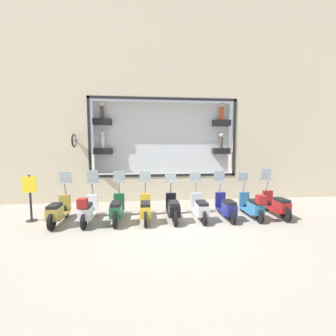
{
  "coord_description": "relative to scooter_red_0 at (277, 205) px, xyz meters",
  "views": [
    {
      "loc": [
        -6.93,
        0.89,
        2.56
      ],
      "look_at": [
        2.02,
        -0.03,
        1.68
      ],
      "focal_mm": 24.0,
      "sensor_mm": 36.0,
      "label": 1
    }
  ],
  "objects": [
    {
      "name": "scooter_red_0",
      "position": [
        0.0,
        0.0,
        0.0
      ],
      "size": [
        1.8,
        0.61,
        1.68
      ],
      "color": "black",
      "rests_on": "ground_plane"
    },
    {
      "name": "scooter_green_6",
      "position": [
        0.0,
        5.69,
        0.01
      ],
      "size": [
        1.81,
        0.61,
        1.64
      ],
      "color": "black",
      "rests_on": "ground_plane"
    },
    {
      "name": "scooter_black_4",
      "position": [
        -0.0,
        3.8,
        -0.01
      ],
      "size": [
        1.8,
        0.61,
        1.57
      ],
      "color": "black",
      "rests_on": "ground_plane"
    },
    {
      "name": "shop_sign_post",
      "position": [
        0.41,
        8.63,
        0.42
      ],
      "size": [
        0.36,
        0.45,
        1.59
      ],
      "color": "#232326",
      "rests_on": "ground_plane"
    },
    {
      "name": "scooter_silver_3",
      "position": [
        -0.01,
        2.85,
        -0.02
      ],
      "size": [
        1.79,
        0.6,
        1.58
      ],
      "color": "black",
      "rests_on": "ground_plane"
    },
    {
      "name": "scooter_yellow_5",
      "position": [
        -0.0,
        4.74,
        -0.01
      ],
      "size": [
        1.8,
        0.6,
        1.65
      ],
      "color": "black",
      "rests_on": "ground_plane"
    },
    {
      "name": "scooter_olive_8",
      "position": [
        -0.0,
        7.59,
        0.0
      ],
      "size": [
        1.81,
        0.61,
        1.66
      ],
      "color": "black",
      "rests_on": "ground_plane"
    },
    {
      "name": "ground_plane",
      "position": [
        -0.58,
        3.85,
        -0.44
      ],
      "size": [
        120.0,
        120.0,
        0.0
      ],
      "primitive_type": "plane",
      "color": "gray"
    },
    {
      "name": "scooter_navy_2",
      "position": [
        -0.01,
        1.9,
        -0.02
      ],
      "size": [
        1.79,
        0.61,
        1.63
      ],
      "color": "black",
      "rests_on": "ground_plane"
    },
    {
      "name": "scooter_teal_1",
      "position": [
        -0.08,
        0.95,
        0.01
      ],
      "size": [
        1.79,
        0.61,
        1.55
      ],
      "color": "black",
      "rests_on": "ground_plane"
    },
    {
      "name": "scooter_white_7",
      "position": [
        -0.06,
        6.64,
        0.03
      ],
      "size": [
        1.8,
        0.61,
        1.69
      ],
      "color": "black",
      "rests_on": "ground_plane"
    },
    {
      "name": "building_facade",
      "position": [
        3.02,
        3.85,
        5.1
      ],
      "size": [
        1.21,
        36.0,
        10.81
      ],
      "color": "beige",
      "rests_on": "ground_plane"
    }
  ]
}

